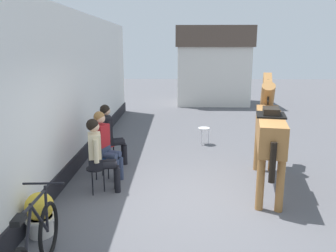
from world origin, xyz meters
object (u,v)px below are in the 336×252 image
object	(u,v)px
spare_stool_white	(204,130)
seated_visitor_near	(99,152)
flower_planter_near	(40,213)
seated_visitor_middle	(104,142)
leaning_bicycle	(35,250)
saddled_horse_center	(269,127)
seated_visitor_far	(110,132)

from	to	relation	value
spare_stool_white	seated_visitor_near	bearing A→B (deg)	-123.27
flower_planter_near	spare_stool_white	size ratio (longest dim) A/B	1.39
seated_visitor_middle	leaning_bicycle	bearing A→B (deg)	-92.58
spare_stool_white	saddled_horse_center	bearing A→B (deg)	-70.92
saddled_horse_center	flower_planter_near	bearing A→B (deg)	-152.23
seated_visitor_near	spare_stool_white	distance (m)	3.94
seated_visitor_near	saddled_horse_center	distance (m)	3.19
leaning_bicycle	spare_stool_white	distance (m)	6.24
flower_planter_near	spare_stool_white	bearing A→B (deg)	60.85
seated_visitor_far	flower_planter_near	xyz separation A→B (m)	(-0.43, -3.03, -0.44)
seated_visitor_near	seated_visitor_far	world-z (taller)	same
seated_visitor_middle	saddled_horse_center	world-z (taller)	saddled_horse_center
seated_visitor_middle	flower_planter_near	bearing A→B (deg)	-102.38
saddled_horse_center	seated_visitor_far	bearing A→B (deg)	161.15
seated_visitor_near	seated_visitor_far	size ratio (longest dim) A/B	1.00
flower_planter_near	leaning_bicycle	bearing A→B (deg)	-71.49
seated_visitor_middle	seated_visitor_far	size ratio (longest dim) A/B	1.00
seated_visitor_far	spare_stool_white	bearing A→B (deg)	38.05
seated_visitor_far	flower_planter_near	distance (m)	3.09
seated_visitor_middle	flower_planter_near	world-z (taller)	seated_visitor_middle
seated_visitor_middle	seated_visitor_far	xyz separation A→B (m)	(-0.05, 0.86, 0.00)
seated_visitor_near	spare_stool_white	world-z (taller)	seated_visitor_near
seated_visitor_near	spare_stool_white	bearing A→B (deg)	56.73
seated_visitor_far	seated_visitor_middle	bearing A→B (deg)	-86.55
leaning_bicycle	flower_planter_near	bearing A→B (deg)	108.51
seated_visitor_middle	spare_stool_white	bearing A→B (deg)	50.00
saddled_horse_center	flower_planter_near	size ratio (longest dim) A/B	4.63
seated_visitor_near	seated_visitor_middle	xyz separation A→B (m)	(-0.04, 0.67, 0.00)
spare_stool_white	seated_visitor_far	bearing A→B (deg)	-141.95
flower_planter_near	leaning_bicycle	world-z (taller)	leaning_bicycle
leaning_bicycle	spare_stool_white	bearing A→B (deg)	68.02
seated_visitor_middle	saddled_horse_center	distance (m)	3.22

